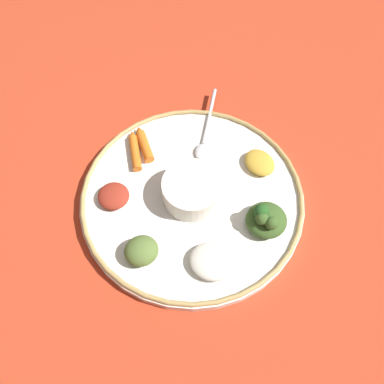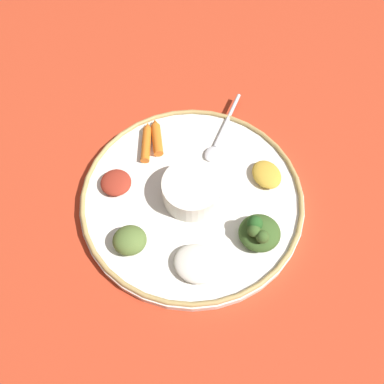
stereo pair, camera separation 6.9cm
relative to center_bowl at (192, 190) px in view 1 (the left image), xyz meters
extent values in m
plane|color=#B7381E|center=(0.00, 0.00, -0.04)|extent=(2.40, 2.40, 0.00)
cylinder|color=white|center=(0.00, 0.00, -0.03)|extent=(0.38, 0.38, 0.02)
torus|color=tan|center=(0.00, 0.00, -0.02)|extent=(0.38, 0.38, 0.01)
cylinder|color=silver|center=(0.00, 0.00, 0.00)|extent=(0.10, 0.10, 0.04)
cylinder|color=maroon|center=(0.00, 0.00, 0.02)|extent=(0.09, 0.09, 0.01)
ellipsoid|color=silver|center=(0.03, 0.08, -0.02)|extent=(0.04, 0.04, 0.01)
cylinder|color=silver|center=(0.07, 0.16, -0.02)|extent=(0.06, 0.13, 0.01)
ellipsoid|color=#385623|center=(0.11, -0.07, -0.01)|extent=(0.08, 0.07, 0.03)
sphere|color=#385623|center=(0.09, -0.08, 0.01)|extent=(0.02, 0.02, 0.02)
sphere|color=#385623|center=(0.11, -0.09, 0.01)|extent=(0.02, 0.02, 0.02)
sphere|color=#23511E|center=(0.10, -0.07, 0.02)|extent=(0.02, 0.02, 0.02)
cylinder|color=orange|center=(-0.06, 0.11, -0.01)|extent=(0.03, 0.07, 0.02)
cone|color=orange|center=(-0.07, 0.15, -0.01)|extent=(0.02, 0.02, 0.02)
cylinder|color=orange|center=(-0.08, 0.10, -0.02)|extent=(0.02, 0.07, 0.02)
cone|color=orange|center=(-0.08, 0.15, -0.02)|extent=(0.01, 0.02, 0.01)
ellipsoid|color=#567033|center=(-0.10, -0.09, -0.01)|extent=(0.06, 0.06, 0.03)
ellipsoid|color=maroon|center=(-0.13, 0.02, -0.01)|extent=(0.07, 0.07, 0.02)
ellipsoid|color=gold|center=(0.13, 0.04, -0.01)|extent=(0.07, 0.07, 0.02)
ellipsoid|color=silver|center=(0.01, -0.12, -0.01)|extent=(0.09, 0.09, 0.02)
camera|label=1|loc=(-0.07, -0.34, 0.59)|focal=38.88mm
camera|label=2|loc=(0.00, -0.34, 0.59)|focal=38.88mm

